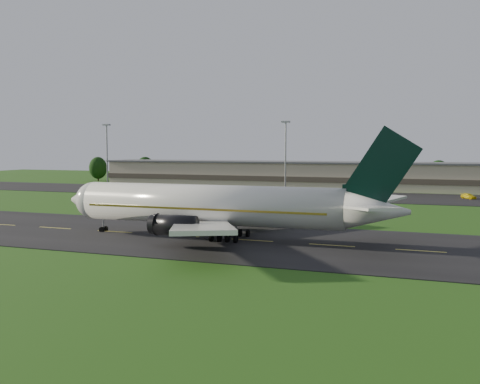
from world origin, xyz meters
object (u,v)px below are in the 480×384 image
(light_mast_centre, at_px, (286,148))
(service_vehicle_c, at_px, (369,194))
(airliner, at_px, (216,206))
(light_mast_west, at_px, (107,148))
(service_vehicle_b, at_px, (262,190))
(service_vehicle_a, at_px, (186,189))
(service_vehicle_d, at_px, (469,196))
(terminal, at_px, (303,175))

(light_mast_centre, xyz_separation_m, service_vehicle_c, (24.61, -8.03, -12.02))
(service_vehicle_c, bearing_deg, airliner, -77.53)
(light_mast_west, distance_m, service_vehicle_b, 56.39)
(service_vehicle_a, bearing_deg, light_mast_west, 168.74)
(service_vehicle_c, bearing_deg, service_vehicle_d, 29.18)
(service_vehicle_a, height_order, service_vehicle_b, service_vehicle_b)
(service_vehicle_d, bearing_deg, service_vehicle_c, 149.81)
(light_mast_centre, bearing_deg, airliner, -81.76)
(service_vehicle_d, bearing_deg, terminal, 118.80)
(service_vehicle_b, distance_m, service_vehicle_d, 53.67)
(terminal, distance_m, service_vehicle_b, 23.06)
(terminal, height_order, service_vehicle_a, terminal)
(airliner, xyz_separation_m, service_vehicle_d, (36.91, 74.65, -3.92))
(terminal, bearing_deg, service_vehicle_c, -46.22)
(light_mast_centre, bearing_deg, service_vehicle_a, -165.09)
(service_vehicle_c, bearing_deg, service_vehicle_b, -161.77)
(airliner, relative_size, light_mast_west, 2.52)
(terminal, height_order, light_mast_west, light_mast_west)
(airliner, height_order, service_vehicle_d, airliner)
(terminal, bearing_deg, light_mast_west, -165.24)
(light_mast_west, height_order, service_vehicle_c, light_mast_west)
(light_mast_centre, bearing_deg, light_mast_west, 180.00)
(terminal, height_order, service_vehicle_d, terminal)
(service_vehicle_c, xyz_separation_m, service_vehicle_d, (23.89, 2.70, 0.02))
(terminal, distance_m, service_vehicle_c, 33.70)
(terminal, height_order, light_mast_centre, light_mast_centre)
(terminal, xyz_separation_m, light_mast_centre, (-1.40, -16.18, 8.75))
(service_vehicle_c, height_order, service_vehicle_d, service_vehicle_d)
(light_mast_west, distance_m, light_mast_centre, 60.00)
(light_mast_west, relative_size, service_vehicle_b, 4.76)
(airliner, height_order, service_vehicle_b, airliner)
(service_vehicle_c, bearing_deg, light_mast_west, -162.69)
(service_vehicle_b, xyz_separation_m, service_vehicle_c, (29.79, -2.35, -0.08))
(service_vehicle_d, bearing_deg, light_mast_west, 140.54)
(service_vehicle_a, height_order, service_vehicle_c, service_vehicle_a)
(service_vehicle_b, bearing_deg, airliner, 175.56)
(airliner, height_order, service_vehicle_a, airliner)
(service_vehicle_a, bearing_deg, airliner, -59.48)
(airliner, xyz_separation_m, light_mast_west, (-71.59, 79.99, 8.08))
(light_mast_centre, distance_m, service_vehicle_b, 14.20)
(terminal, bearing_deg, light_mast_centre, -94.95)
(service_vehicle_b, relative_size, service_vehicle_c, 0.96)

